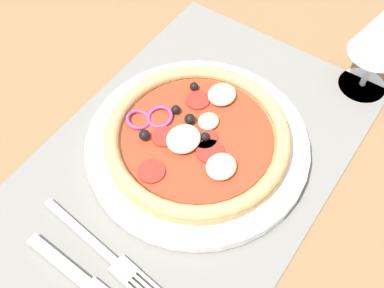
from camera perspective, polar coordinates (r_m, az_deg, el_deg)
ground_plane at (r=61.23cm, az=-0.26°, el=-2.46°), size 190.00×140.00×2.40cm
placemat at (r=60.05cm, az=-0.27°, el=-1.74°), size 49.02×32.77×0.40cm
plate at (r=60.17cm, az=0.36°, el=-0.03°), size 27.35×27.35×1.41cm
pizza at (r=58.70cm, az=0.37°, el=0.99°), size 22.36×22.36×2.63cm
fork at (r=54.55cm, az=-9.72°, el=-12.73°), size 3.45×18.06×0.44cm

